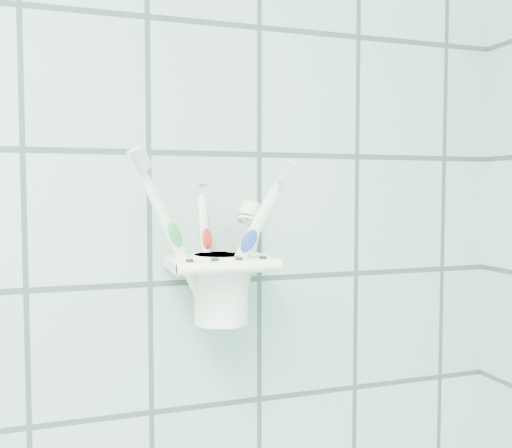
% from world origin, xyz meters
% --- Properties ---
extents(holder_bracket, '(0.12, 0.10, 0.04)m').
position_xyz_m(holder_bracket, '(0.66, 1.15, 1.28)').
color(holder_bracket, white).
rests_on(holder_bracket, wall_back).
extents(cup, '(0.07, 0.07, 0.09)m').
position_xyz_m(cup, '(0.67, 1.16, 1.25)').
color(cup, white).
rests_on(cup, holder_bracket).
extents(toothbrush_pink, '(0.10, 0.05, 0.22)m').
position_xyz_m(toothbrush_pink, '(0.65, 1.16, 1.33)').
color(toothbrush_pink, white).
rests_on(toothbrush_pink, cup).
extents(toothbrush_blue, '(0.02, 0.05, 0.19)m').
position_xyz_m(toothbrush_blue, '(0.66, 1.17, 1.31)').
color(toothbrush_blue, white).
rests_on(toothbrush_blue, cup).
extents(toothbrush_orange, '(0.08, 0.08, 0.21)m').
position_xyz_m(toothbrush_orange, '(0.65, 1.16, 1.32)').
color(toothbrush_orange, white).
rests_on(toothbrush_orange, cup).
extents(toothpaste_tube, '(0.07, 0.05, 0.16)m').
position_xyz_m(toothpaste_tube, '(0.68, 1.16, 1.30)').
color(toothpaste_tube, silver).
rests_on(toothpaste_tube, cup).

